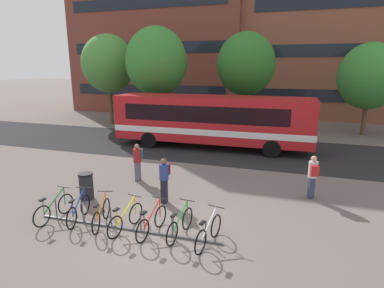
# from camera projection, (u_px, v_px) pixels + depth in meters

# --- Properties ---
(ground) EXTENTS (200.00, 200.00, 0.00)m
(ground) POSITION_uv_depth(u_px,v_px,m) (157.00, 237.00, 9.47)
(ground) COLOR #6B605B
(bus_lane_asphalt) EXTENTS (80.00, 7.20, 0.01)m
(bus_lane_asphalt) POSITION_uv_depth(u_px,v_px,m) (229.00, 149.00, 19.55)
(bus_lane_asphalt) COLOR #232326
(bus_lane_asphalt) RESTS_ON ground
(city_bus) EXTENTS (12.08, 2.81, 3.20)m
(city_bus) POSITION_uv_depth(u_px,v_px,m) (213.00, 120.00, 19.45)
(city_bus) COLOR red
(city_bus) RESTS_ON ground
(bike_rack) EXTENTS (6.15, 0.24, 0.70)m
(bike_rack) POSITION_uv_depth(u_px,v_px,m) (126.00, 227.00, 9.89)
(bike_rack) COLOR #47474C
(bike_rack) RESTS_ON ground
(parked_bicycle_green_0) EXTENTS (0.52, 1.72, 0.99)m
(parked_bicycle_green_0) POSITION_uv_depth(u_px,v_px,m) (54.00, 209.00, 10.47)
(parked_bicycle_green_0) COLOR black
(parked_bicycle_green_0) RESTS_ON ground
(parked_bicycle_blue_1) EXTENTS (0.57, 1.69, 0.99)m
(parked_bicycle_blue_1) POSITION_uv_depth(u_px,v_px,m) (79.00, 210.00, 10.38)
(parked_bicycle_blue_1) COLOR black
(parked_bicycle_blue_1) RESTS_ON ground
(parked_bicycle_orange_2) EXTENTS (0.64, 1.67, 0.99)m
(parked_bicycle_orange_2) POSITION_uv_depth(u_px,v_px,m) (101.00, 215.00, 10.07)
(parked_bicycle_orange_2) COLOR black
(parked_bicycle_orange_2) RESTS_ON ground
(parked_bicycle_yellow_3) EXTENTS (0.52, 1.71, 0.99)m
(parked_bicycle_yellow_3) POSITION_uv_depth(u_px,v_px,m) (126.00, 219.00, 9.76)
(parked_bicycle_yellow_3) COLOR black
(parked_bicycle_yellow_3) RESTS_ON ground
(parked_bicycle_red_4) EXTENTS (0.52, 1.72, 0.99)m
(parked_bicycle_red_4) POSITION_uv_depth(u_px,v_px,m) (152.00, 222.00, 9.56)
(parked_bicycle_red_4) COLOR black
(parked_bicycle_red_4) RESTS_ON ground
(parked_bicycle_green_5) EXTENTS (0.52, 1.72, 0.99)m
(parked_bicycle_green_5) POSITION_uv_depth(u_px,v_px,m) (180.00, 225.00, 9.41)
(parked_bicycle_green_5) COLOR black
(parked_bicycle_green_5) RESTS_ON ground
(parked_bicycle_white_6) EXTENTS (0.52, 1.70, 0.99)m
(parked_bicycle_white_6) POSITION_uv_depth(u_px,v_px,m) (209.00, 233.00, 8.98)
(parked_bicycle_white_6) COLOR black
(parked_bicycle_white_6) RESTS_ON ground
(commuter_maroon_pack_0) EXTENTS (0.36, 0.54, 1.72)m
(commuter_maroon_pack_0) POSITION_uv_depth(u_px,v_px,m) (164.00, 177.00, 11.68)
(commuter_maroon_pack_0) COLOR black
(commuter_maroon_pack_0) RESTS_ON ground
(commuter_red_pack_1) EXTENTS (0.40, 0.57, 1.70)m
(commuter_red_pack_1) POSITION_uv_depth(u_px,v_px,m) (313.00, 174.00, 12.01)
(commuter_red_pack_1) COLOR #2D3851
(commuter_red_pack_1) RESTS_ON ground
(commuter_teal_pack_2) EXTENTS (0.38, 0.55, 1.68)m
(commuter_teal_pack_2) POSITION_uv_depth(u_px,v_px,m) (138.00, 159.00, 13.98)
(commuter_teal_pack_2) COLOR #565660
(commuter_teal_pack_2) RESTS_ON ground
(trash_bin) EXTENTS (0.55, 0.55, 1.03)m
(trash_bin) POSITION_uv_depth(u_px,v_px,m) (86.00, 186.00, 12.11)
(trash_bin) COLOR #232328
(trash_bin) RESTS_ON ground
(street_tree_0) EXTENTS (4.56, 4.56, 7.85)m
(street_tree_0) POSITION_uv_depth(u_px,v_px,m) (156.00, 62.00, 23.60)
(street_tree_0) COLOR brown
(street_tree_0) RESTS_ON ground
(street_tree_1) EXTENTS (4.36, 4.36, 6.63)m
(street_tree_1) POSITION_uv_depth(u_px,v_px,m) (370.00, 76.00, 22.61)
(street_tree_1) COLOR brown
(street_tree_1) RESTS_ON ground
(street_tree_2) EXTENTS (4.23, 4.23, 7.43)m
(street_tree_2) POSITION_uv_depth(u_px,v_px,m) (246.00, 64.00, 23.26)
(street_tree_2) COLOR brown
(street_tree_2) RESTS_ON ground
(street_tree_3) EXTENTS (4.48, 4.48, 7.62)m
(street_tree_3) POSITION_uv_depth(u_px,v_px,m) (108.00, 64.00, 26.95)
(street_tree_3) COLOR brown
(street_tree_3) RESTS_ON ground
(building_left_wing) EXTENTS (18.85, 12.21, 21.17)m
(building_left_wing) POSITION_uv_depth(u_px,v_px,m) (168.00, 16.00, 36.73)
(building_left_wing) COLOR brown
(building_left_wing) RESTS_ON ground
(building_right_wing) EXTENTS (26.19, 10.29, 19.75)m
(building_right_wing) POSITION_uv_depth(u_px,v_px,m) (384.00, 13.00, 30.12)
(building_right_wing) COLOR brown
(building_right_wing) RESTS_ON ground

